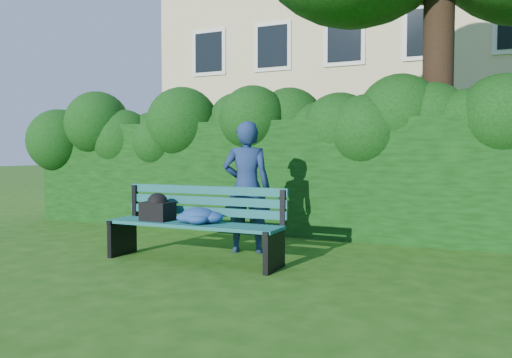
% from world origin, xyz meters
% --- Properties ---
extents(ground, '(80.00, 80.00, 0.00)m').
position_xyz_m(ground, '(0.00, 0.00, 0.00)').
color(ground, '#1E4D10').
rests_on(ground, ground).
extents(apartment_building, '(16.00, 8.08, 12.00)m').
position_xyz_m(apartment_building, '(-0.00, 13.99, 6.00)').
color(apartment_building, beige).
rests_on(apartment_building, ground).
extents(hedge, '(10.00, 1.00, 1.80)m').
position_xyz_m(hedge, '(0.00, 2.20, 0.90)').
color(hedge, black).
rests_on(hedge, ground).
extents(park_bench, '(2.20, 0.58, 0.89)m').
position_xyz_m(park_bench, '(-0.45, -0.33, 0.50)').
color(park_bench, '#0E454A').
rests_on(park_bench, ground).
extents(man_reading, '(0.72, 0.58, 1.70)m').
position_xyz_m(man_reading, '(-0.06, 0.43, 0.85)').
color(man_reading, navy).
rests_on(man_reading, ground).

